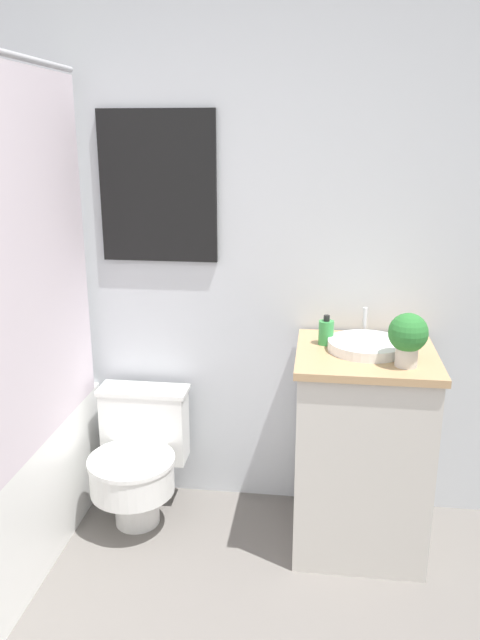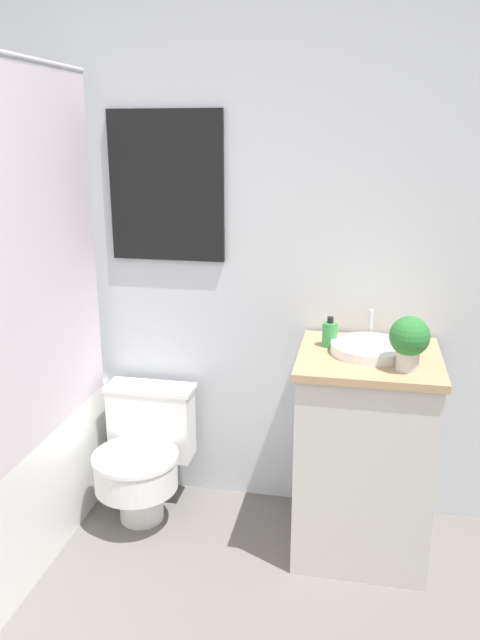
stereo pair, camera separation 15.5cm
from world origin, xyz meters
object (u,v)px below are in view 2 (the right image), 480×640
at_px(toilet, 143,453).
at_px(sink, 370,348).
at_px(soap_bottle, 330,334).
at_px(potted_plant, 409,340).

bearing_deg(toilet, sink, -1.09).
distance_m(soap_bottle, potted_plant, 0.38).
xyz_separation_m(toilet, sink, (0.99, -0.02, 0.59)).
xyz_separation_m(toilet, soap_bottle, (0.82, 0.04, 0.62)).
relative_size(toilet, potted_plant, 2.86).
bearing_deg(sink, soap_bottle, 161.48).
bearing_deg(sink, toilet, 178.91).
distance_m(toilet, potted_plant, 1.33).
height_order(toilet, sink, sink).
distance_m(sink, soap_bottle, 0.18).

